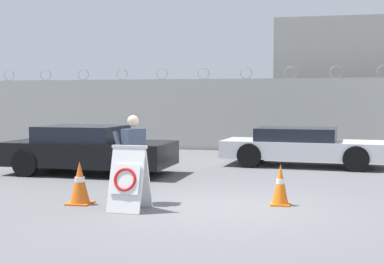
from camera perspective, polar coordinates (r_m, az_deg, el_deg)
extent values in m
plane|color=#5B5B5E|center=(9.79, 3.62, -8.07)|extent=(90.00, 90.00, 0.00)
cube|color=beige|center=(20.70, 8.08, 1.84)|extent=(36.00, 0.30, 2.77)
torus|color=gray|center=(24.04, -18.91, 5.73)|extent=(0.47, 0.03, 0.47)
torus|color=gray|center=(23.23, -15.34, 5.88)|extent=(0.47, 0.03, 0.47)
torus|color=gray|center=(22.51, -11.52, 6.01)|extent=(0.47, 0.03, 0.47)
torus|color=gray|center=(21.90, -7.47, 6.13)|extent=(0.47, 0.03, 0.47)
torus|color=gray|center=(21.41, -3.21, 6.21)|extent=(0.47, 0.03, 0.47)
torus|color=gray|center=(21.04, 1.23, 6.27)|extent=(0.47, 0.03, 0.47)
torus|color=gray|center=(20.79, 5.80, 6.28)|extent=(0.47, 0.03, 0.47)
torus|color=gray|center=(20.68, 10.45, 6.26)|extent=(0.47, 0.03, 0.47)
torus|color=gray|center=(20.70, 15.12, 6.19)|extent=(0.47, 0.03, 0.47)
torus|color=gray|center=(20.86, 19.75, 6.09)|extent=(0.47, 0.03, 0.47)
cube|color=#B2ADA3|center=(26.08, 16.48, 4.93)|extent=(6.71, 6.68, 5.38)
cube|color=white|center=(9.42, -7.05, -5.14)|extent=(0.64, 0.40, 1.12)
cube|color=white|center=(9.72, -6.29, -4.87)|extent=(0.64, 0.40, 1.12)
cube|color=white|center=(9.50, -6.69, -1.57)|extent=(0.66, 0.10, 0.05)
cube|color=white|center=(9.38, -7.13, -5.04)|extent=(0.53, 0.20, 0.51)
torus|color=red|center=(9.37, -7.16, -5.05)|extent=(0.43, 0.20, 0.42)
cylinder|color=#232838|center=(10.28, -5.87, -5.28)|extent=(0.15, 0.15, 0.80)
cylinder|color=#232838|center=(10.16, -6.66, -5.39)|extent=(0.15, 0.15, 0.80)
cube|color=#384256|center=(10.14, -6.29, -1.39)|extent=(0.41, 0.47, 0.61)
sphere|color=beige|center=(10.11, -6.30, 1.18)|extent=(0.22, 0.22, 0.22)
cylinder|color=#384256|center=(10.30, -5.18, -1.24)|extent=(0.09, 0.09, 0.58)
cylinder|color=#384256|center=(10.05, -7.79, -1.51)|extent=(0.32, 0.25, 0.57)
cube|color=orange|center=(10.34, -11.86, -7.44)|extent=(0.43, 0.43, 0.03)
cone|color=orange|center=(10.27, -11.88, -5.22)|extent=(0.37, 0.37, 0.78)
cylinder|color=white|center=(10.27, -11.89, -5.01)|extent=(0.18, 0.18, 0.11)
cube|color=orange|center=(10.17, 9.38, -7.60)|extent=(0.36, 0.36, 0.03)
cone|color=orange|center=(10.10, 9.41, -5.46)|extent=(0.30, 0.30, 0.74)
cylinder|color=white|center=(10.09, 9.41, -5.25)|extent=(0.15, 0.15, 0.10)
cylinder|color=black|center=(14.73, -4.56, -2.83)|extent=(0.70, 0.23, 0.69)
cylinder|color=black|center=(13.03, -7.12, -3.67)|extent=(0.70, 0.23, 0.69)
cylinder|color=black|center=(15.80, -13.90, -2.50)|extent=(0.70, 0.23, 0.69)
cylinder|color=black|center=(14.23, -17.34, -3.20)|extent=(0.70, 0.23, 0.69)
cube|color=black|center=(14.37, -10.85, -2.22)|extent=(4.43, 2.10, 0.62)
cube|color=black|center=(14.42, -11.65, -0.16)|extent=(2.16, 1.82, 0.41)
cylinder|color=black|center=(16.89, 17.12, -2.14)|extent=(0.72, 0.27, 0.70)
cylinder|color=black|center=(15.17, 17.09, -2.76)|extent=(0.72, 0.27, 0.70)
cylinder|color=black|center=(17.15, 7.26, -1.93)|extent=(0.72, 0.27, 0.70)
cylinder|color=black|center=(15.46, 6.14, -2.51)|extent=(0.72, 0.27, 0.70)
cube|color=silver|center=(16.09, 11.88, -1.81)|extent=(4.89, 2.27, 0.51)
cube|color=black|center=(16.08, 11.06, -0.23)|extent=(2.42, 1.86, 0.38)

